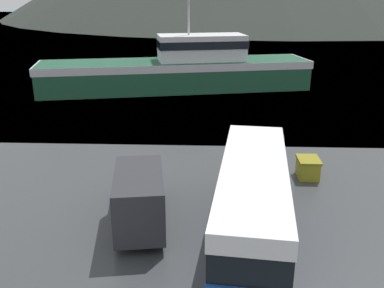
# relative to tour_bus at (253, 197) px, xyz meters

# --- Properties ---
(water_surface) EXTENTS (240.00, 240.00, 0.00)m
(water_surface) POSITION_rel_tour_bus_xyz_m (2.14, 130.54, -1.73)
(water_surface) COLOR slate
(water_surface) RESTS_ON ground
(tour_bus) EXTENTS (3.58, 10.30, 3.06)m
(tour_bus) POSITION_rel_tour_bus_xyz_m (0.00, 0.00, 0.00)
(tour_bus) COLOR #194799
(tour_bus) RESTS_ON ground
(delivery_van) EXTENTS (2.77, 5.94, 2.49)m
(delivery_van) POSITION_rel_tour_bus_xyz_m (-4.57, 0.90, -0.43)
(delivery_van) COLOR #2D2D33
(delivery_van) RESTS_ON ground
(fishing_boat) EXTENTS (26.79, 10.73, 10.04)m
(fishing_boat) POSITION_rel_tour_bus_xyz_m (-4.73, 26.92, 0.32)
(fishing_boat) COLOR #1E5138
(fishing_boat) RESTS_ON water_surface
(storage_bin) EXTENTS (1.13, 1.45, 1.05)m
(storage_bin) POSITION_rel_tour_bus_xyz_m (3.47, 5.93, -1.20)
(storage_bin) COLOR olive
(storage_bin) RESTS_ON ground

